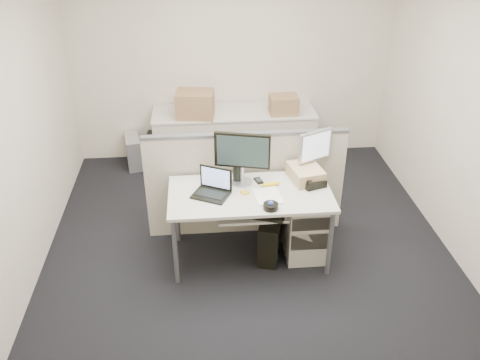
{
  "coord_description": "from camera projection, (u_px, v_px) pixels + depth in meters",
  "views": [
    {
      "loc": [
        -0.44,
        -3.94,
        3.17
      ],
      "look_at": [
        -0.08,
        0.15,
        0.78
      ],
      "focal_mm": 38.0,
      "sensor_mm": 36.0,
      "label": 1
    }
  ],
  "objects": [
    {
      "name": "floor",
      "position": [
        250.0,
        256.0,
        5.02
      ],
      "size": [
        4.0,
        4.5,
        0.01
      ],
      "primitive_type": "cube",
      "color": "black",
      "rests_on": "ground"
    },
    {
      "name": "desk_phone",
      "position": [
        313.0,
        182.0,
        4.75
      ],
      "size": [
        0.25,
        0.22,
        0.07
      ],
      "primitive_type": "cube",
      "rotation": [
        0.0,
        0.0,
        0.31
      ],
      "color": "black",
      "rests_on": "desk"
    },
    {
      "name": "wall_front",
      "position": [
        302.0,
        329.0,
        2.4
      ],
      "size": [
        4.0,
        0.02,
        2.7
      ],
      "primitive_type": "cube",
      "color": "beige",
      "rests_on": "ground"
    },
    {
      "name": "cellphone",
      "position": [
        259.0,
        181.0,
        4.83
      ],
      "size": [
        0.09,
        0.12,
        0.02
      ],
      "primitive_type": "cube",
      "rotation": [
        0.0,
        0.0,
        0.3
      ],
      "color": "black",
      "rests_on": "desk"
    },
    {
      "name": "banana",
      "position": [
        270.0,
        184.0,
        4.74
      ],
      "size": [
        0.2,
        0.08,
        0.04
      ],
      "primitive_type": "ellipsoid",
      "rotation": [
        0.0,
        0.0,
        0.19
      ],
      "color": "yellow",
      "rests_on": "desk"
    },
    {
      "name": "wall_right",
      "position": [
        475.0,
        123.0,
        4.49
      ],
      "size": [
        0.02,
        4.5,
        2.7
      ],
      "primitive_type": "cube",
      "color": "beige",
      "rests_on": "ground"
    },
    {
      "name": "keyboard",
      "position": [
        258.0,
        214.0,
        4.51
      ],
      "size": [
        0.51,
        0.33,
        0.03
      ],
      "primitive_type": "cube",
      "rotation": [
        0.0,
        0.0,
        -0.36
      ],
      "color": "black",
      "rests_on": "keyboard_tray"
    },
    {
      "name": "wall_left",
      "position": [
        10.0,
        140.0,
        4.19
      ],
      "size": [
        0.02,
        4.5,
        2.7
      ],
      "primitive_type": "cube",
      "color": "beige",
      "rests_on": "ground"
    },
    {
      "name": "cubicle_partition",
      "position": [
        245.0,
        185.0,
        5.13
      ],
      "size": [
        2.0,
        0.06,
        1.1
      ],
      "primitive_type": "cube",
      "color": "beige",
      "rests_on": "floor"
    },
    {
      "name": "pc_tower_desk",
      "position": [
        270.0,
        237.0,
        4.93
      ],
      "size": [
        0.3,
        0.5,
        0.43
      ],
      "primitive_type": "cube",
      "rotation": [
        0.0,
        0.0,
        -0.26
      ],
      "color": "black",
      "rests_on": "floor"
    },
    {
      "name": "sticky_pad",
      "position": [
        245.0,
        193.0,
        4.65
      ],
      "size": [
        0.09,
        0.09,
        0.01
      ],
      "primitive_type": "cube",
      "rotation": [
        0.0,
        0.0,
        0.4
      ],
      "color": "gold",
      "rests_on": "desk"
    },
    {
      "name": "laptop",
      "position": [
        211.0,
        185.0,
        4.55
      ],
      "size": [
        0.39,
        0.35,
        0.24
      ],
      "primitive_type": "cube",
      "rotation": [
        0.0,
        0.0,
        -0.47
      ],
      "color": "black",
      "rests_on": "desk"
    },
    {
      "name": "cardboard_box_left",
      "position": [
        195.0,
        105.0,
        6.1
      ],
      "size": [
        0.48,
        0.38,
        0.33
      ],
      "primitive_type": "cube",
      "rotation": [
        0.0,
        0.0,
        -0.12
      ],
      "color": "olive",
      "rests_on": "back_counter"
    },
    {
      "name": "wall_back",
      "position": [
        232.0,
        55.0,
        6.28
      ],
      "size": [
        4.0,
        0.02,
        2.7
      ],
      "primitive_type": "cube",
      "color": "beige",
      "rests_on": "ground"
    },
    {
      "name": "manila_folders",
      "position": [
        305.0,
        173.0,
        4.83
      ],
      "size": [
        0.34,
        0.4,
        0.13
      ],
      "primitive_type": "cube",
      "rotation": [
        0.0,
        0.0,
        0.2
      ],
      "color": "tan",
      "rests_on": "desk"
    },
    {
      "name": "desk",
      "position": [
        250.0,
        199.0,
        4.69
      ],
      "size": [
        1.5,
        0.75,
        0.73
      ],
      "color": "beige",
      "rests_on": "floor"
    },
    {
      "name": "pc_tower_spare_dark",
      "position": [
        153.0,
        150.0,
        6.59
      ],
      "size": [
        0.2,
        0.43,
        0.39
      ],
      "primitive_type": "cube",
      "rotation": [
        0.0,
        0.0,
        -0.09
      ],
      "color": "black",
      "rests_on": "floor"
    },
    {
      "name": "travel_mug",
      "position": [
        237.0,
        173.0,
        4.79
      ],
      "size": [
        0.09,
        0.09,
        0.18
      ],
      "primitive_type": "cylinder",
      "rotation": [
        0.0,
        0.0,
        -0.08
      ],
      "color": "black",
      "rests_on": "desk"
    },
    {
      "name": "drawer_pedestal",
      "position": [
        305.0,
        223.0,
        4.94
      ],
      "size": [
        0.4,
        0.55,
        0.65
      ],
      "primitive_type": "cube",
      "color": "#B0A699",
      "rests_on": "floor"
    },
    {
      "name": "monitor_small",
      "position": [
        314.0,
        153.0,
        4.87
      ],
      "size": [
        0.4,
        0.31,
        0.44
      ],
      "primitive_type": "cube",
      "rotation": [
        0.0,
        0.0,
        0.44
      ],
      "color": "#B7B7BC",
      "rests_on": "desk"
    },
    {
      "name": "cardboard_box_right",
      "position": [
        284.0,
        105.0,
        6.2
      ],
      "size": [
        0.35,
        0.27,
        0.25
      ],
      "primitive_type": "cube",
      "rotation": [
        0.0,
        0.0,
        0.03
      ],
      "color": "olive",
      "rests_on": "back_counter"
    },
    {
      "name": "pc_tower_spare_silver",
      "position": [
        133.0,
        151.0,
        6.55
      ],
      "size": [
        0.24,
        0.45,
        0.4
      ],
      "primitive_type": "cube",
      "rotation": [
        0.0,
        0.0,
        0.17
      ],
      "color": "#B7B7BC",
      "rests_on": "floor"
    },
    {
      "name": "keyboard_tray",
      "position": [
        252.0,
        214.0,
        4.55
      ],
      "size": [
        0.62,
        0.32,
        0.02
      ],
      "primitive_type": "cube",
      "color": "beige",
      "rests_on": "desk"
    },
    {
      "name": "trackball",
      "position": [
        271.0,
        206.0,
        4.41
      ],
      "size": [
        0.15,
        0.15,
        0.05
      ],
      "primitive_type": "cylinder",
      "rotation": [
        0.0,
        0.0,
        0.17
      ],
      "color": "black",
      "rests_on": "desk"
    },
    {
      "name": "paper_stack",
      "position": [
        268.0,
        196.0,
        4.59
      ],
      "size": [
        0.26,
        0.32,
        0.01
      ],
      "primitive_type": "cube",
      "rotation": [
        0.0,
        0.0,
        0.11
      ],
      "color": "white",
      "rests_on": "desk"
    },
    {
      "name": "red_binder",
      "position": [
        185.0,
        107.0,
        6.13
      ],
      "size": [
        0.09,
        0.29,
        0.27
      ],
      "primitive_type": "cube",
      "rotation": [
        0.0,
        0.0,
        0.09
      ],
      "color": "#AD1B04",
      "rests_on": "back_counter"
    },
    {
      "name": "back_counter",
      "position": [
        234.0,
        139.0,
        6.5
      ],
      "size": [
        2.0,
        0.6,
        0.72
      ],
      "primitive_type": "cube",
      "color": "#B0A699",
      "rests_on": "floor"
    },
    {
      "name": "monitor_main",
      "position": [
        242.0,
        159.0,
        4.67
      ],
      "size": [
        0.55,
        0.32,
        0.52
      ],
      "primitive_type": "cube",
      "rotation": [
        0.0,
        0.0,
        -0.24
      ],
      "color": "black",
      "rests_on": "desk"
    }
  ]
}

